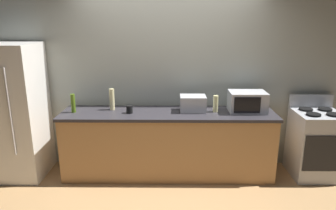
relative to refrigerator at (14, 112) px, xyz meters
The scene contains 11 objects.
ground_plane 2.27m from the refrigerator, 11.03° to the right, with size 8.00×8.00×0.00m, color #A87F51.
back_wall 2.14m from the refrigerator, 11.32° to the left, with size 6.40×0.10×2.70m, color #9EA399.
counter_run 2.10m from the refrigerator, ahead, with size 2.84×0.64×0.90m.
refrigerator is the anchor object (origin of this frame).
stove_range 4.07m from the refrigerator, ahead, with size 0.60×0.61×1.08m.
microwave 3.10m from the refrigerator, ahead, with size 0.48×0.35×0.27m.
toaster_oven 2.38m from the refrigerator, ahead, with size 0.34×0.26×0.21m, color #B7BABF.
bottle_hand_soap 1.30m from the refrigerator, ahead, with size 0.07×0.07×0.29m, color beige.
bottle_vinegar 2.68m from the refrigerator, ahead, with size 0.07×0.07×0.22m, color beige.
bottle_olive_oil 0.81m from the refrigerator, ahead, with size 0.06×0.06×0.25m, color #4C6B19.
mug_black 1.55m from the refrigerator, ahead, with size 0.08×0.08×0.10m, color black.
Camera 1 is at (0.04, -3.56, 2.10)m, focal length 33.43 mm.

